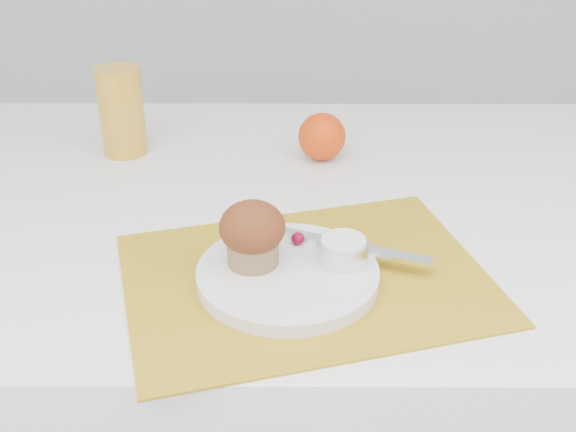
{
  "coord_description": "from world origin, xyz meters",
  "views": [
    {
      "loc": [
        0.01,
        -0.9,
        1.26
      ],
      "look_at": [
        0.01,
        -0.09,
        0.8
      ],
      "focal_mm": 45.0,
      "sensor_mm": 36.0,
      "label": 1
    }
  ],
  "objects_px": {
    "plate": "(288,275)",
    "juice_glass": "(122,111)",
    "orange": "(322,137)",
    "table": "(283,389)",
    "muffin": "(252,233)"
  },
  "relations": [
    {
      "from": "juice_glass",
      "to": "muffin",
      "type": "bearing_deg",
      "value": -58.06
    },
    {
      "from": "table",
      "to": "plate",
      "type": "height_order",
      "value": "plate"
    },
    {
      "from": "table",
      "to": "muffin",
      "type": "relative_size",
      "value": 14.75
    },
    {
      "from": "plate",
      "to": "orange",
      "type": "relative_size",
      "value": 2.84
    },
    {
      "from": "plate",
      "to": "juice_glass",
      "type": "distance_m",
      "value": 0.48
    },
    {
      "from": "plate",
      "to": "orange",
      "type": "bearing_deg",
      "value": 81.49
    },
    {
      "from": "plate",
      "to": "muffin",
      "type": "bearing_deg",
      "value": 161.01
    },
    {
      "from": "table",
      "to": "orange",
      "type": "xyz_separation_m",
      "value": [
        0.06,
        0.14,
        0.41
      ]
    },
    {
      "from": "orange",
      "to": "table",
      "type": "bearing_deg",
      "value": -113.64
    },
    {
      "from": "orange",
      "to": "juice_glass",
      "type": "bearing_deg",
      "value": 175.83
    },
    {
      "from": "juice_glass",
      "to": "muffin",
      "type": "xyz_separation_m",
      "value": [
        0.23,
        -0.37,
        -0.01
      ]
    },
    {
      "from": "table",
      "to": "muffin",
      "type": "distance_m",
      "value": 0.48
    },
    {
      "from": "orange",
      "to": "juice_glass",
      "type": "relative_size",
      "value": 0.53
    },
    {
      "from": "plate",
      "to": "orange",
      "type": "xyz_separation_m",
      "value": [
        0.05,
        0.36,
        0.03
      ]
    },
    {
      "from": "plate",
      "to": "juice_glass",
      "type": "relative_size",
      "value": 1.51
    }
  ]
}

